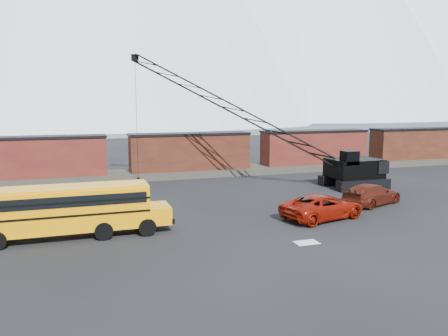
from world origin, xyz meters
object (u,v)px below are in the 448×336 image
(red_pickup, at_px, (323,206))
(crawler_crane, at_px, (236,110))
(school_bus, at_px, (70,209))
(maroon_suv, at_px, (372,194))

(red_pickup, height_order, crawler_crane, crawler_crane)
(red_pickup, bearing_deg, school_bus, 73.35)
(school_bus, height_order, red_pickup, school_bus)
(crawler_crane, bearing_deg, maroon_suv, -55.87)
(maroon_suv, bearing_deg, school_bus, 73.50)
(red_pickup, distance_m, crawler_crane, 15.41)
(school_bus, relative_size, maroon_suv, 1.98)
(school_bus, distance_m, crawler_crane, 20.88)
(maroon_suv, height_order, crawler_crane, crawler_crane)
(school_bus, xyz_separation_m, crawler_crane, (15.41, 12.89, 5.68))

